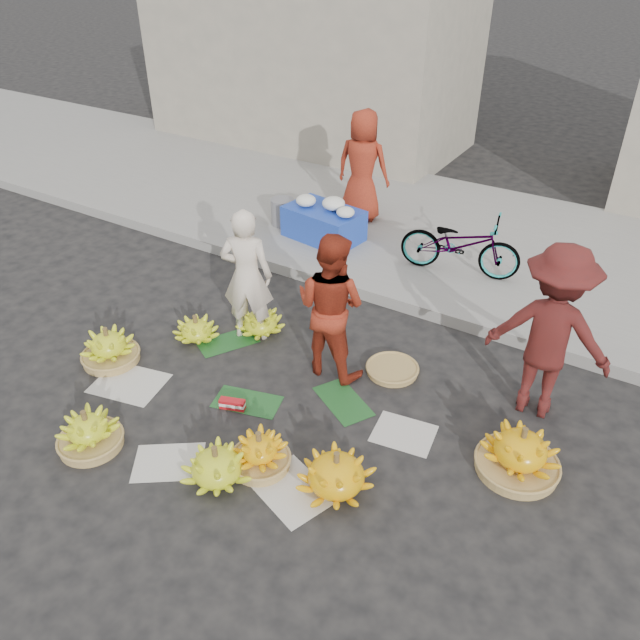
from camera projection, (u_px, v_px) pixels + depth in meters
The scene contains 23 objects.
ground at pixel (267, 394), 6.21m from camera, with size 80.00×80.00×0.00m, color black.
curb at pixel (370, 292), 7.74m from camera, with size 40.00×0.25×0.15m, color gray.
sidewalk at pixel (436, 231), 9.24m from camera, with size 40.00×4.00×0.12m, color gray.
building_left at pixel (311, 37), 11.98m from camera, with size 6.00×3.00×4.00m, color gray.
newspaper_scatter at pixel (216, 443), 5.64m from camera, with size 3.20×1.80×0.00m, color beige, non-canonical shape.
banana_leaves at pixel (271, 380), 6.39m from camera, with size 2.00×1.00×0.00m, color #17471E, non-canonical shape.
banana_bunch_0 at pixel (109, 347), 6.58m from camera, with size 0.59×0.59×0.42m.
banana_bunch_1 at pixel (88, 432), 5.52m from camera, with size 0.64×0.64×0.40m.
banana_bunch_2 at pixel (216, 465), 5.20m from camera, with size 0.77×0.77×0.37m.
banana_bunch_3 at pixel (260, 452), 5.33m from camera, with size 0.52×0.52×0.38m.
banana_bunch_4 at pixel (336, 473), 5.10m from camera, with size 0.86×0.86×0.41m.
banana_bunch_5 at pixel (520, 452), 5.26m from camera, with size 0.70×0.70×0.48m.
banana_bunch_6 at pixel (196, 329), 6.94m from camera, with size 0.59×0.59×0.31m.
banana_bunch_7 at pixel (260, 321), 7.05m from camera, with size 0.56×0.56×0.34m.
basket_spare at pixel (392, 370), 6.49m from camera, with size 0.53×0.53×0.06m, color olive.
incense_stack at pixel (232, 404), 6.00m from camera, with size 0.25×0.08×0.10m, color #B5131A.
vendor_cream at pixel (247, 276), 6.67m from camera, with size 0.56×0.37×1.52m, color beige.
vendor_red at pixel (331, 306), 6.14m from camera, with size 0.75×0.59×1.55m, color #9D2E18.
man_striped at pixel (550, 333), 5.58m from camera, with size 1.12×0.64×1.73m, color maroon.
flower_table at pixel (324, 221), 8.76m from camera, with size 1.14×0.81×0.61m.
grey_bucket at pixel (283, 212), 9.19m from camera, with size 0.34×0.34×0.39m, color slate.
flower_vendor at pixel (363, 166), 9.06m from camera, with size 0.79×0.52×1.62m, color #9D2E18.
bicycle at pixel (460, 244), 7.85m from camera, with size 1.52×0.53×0.80m, color gray.
Camera 1 is at (2.95, -3.80, 4.03)m, focal length 35.00 mm.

